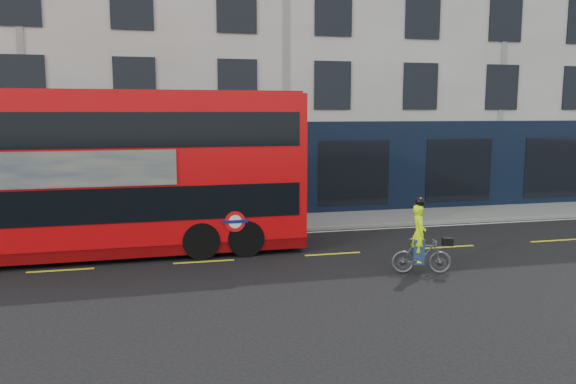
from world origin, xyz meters
name	(u,v)px	position (x,y,z in m)	size (l,w,h in m)	color
ground	(349,267)	(0.00, 0.00, 0.00)	(120.00, 120.00, 0.00)	black
pavement	(294,222)	(0.00, 6.50, 0.06)	(60.00, 3.00, 0.12)	slate
kerb	(304,229)	(0.00, 5.00, 0.07)	(60.00, 0.12, 0.13)	gray
building_terrace	(263,48)	(0.00, 12.94, 7.49)	(50.00, 10.07, 15.00)	beige
road_edge_line	(306,233)	(0.00, 4.70, 0.00)	(58.00, 0.10, 0.01)	silver
lane_dashes	(333,254)	(0.00, 1.50, 0.00)	(58.00, 0.12, 0.01)	yellow
bus	(100,172)	(-6.95, 3.09, 2.58)	(12.55, 3.06, 5.04)	red
cyclist	(421,248)	(1.70, -1.08, 0.71)	(1.70, 0.88, 2.13)	#4C4F51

